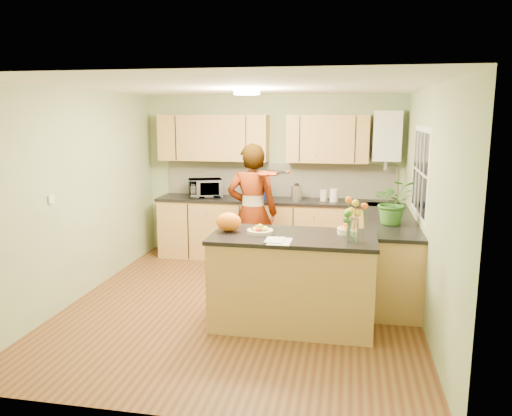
# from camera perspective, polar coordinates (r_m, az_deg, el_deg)

# --- Properties ---
(floor) EXTENTS (4.50, 4.50, 0.00)m
(floor) POSITION_cam_1_polar(r_m,az_deg,el_deg) (5.97, -1.58, -11.03)
(floor) COLOR #582F19
(floor) RESTS_ON ground
(ceiling) EXTENTS (4.00, 4.50, 0.02)m
(ceiling) POSITION_cam_1_polar(r_m,az_deg,el_deg) (5.56, -1.71, 13.67)
(ceiling) COLOR white
(ceiling) RESTS_ON wall_back
(wall_back) EXTENTS (4.00, 0.02, 2.50)m
(wall_back) POSITION_cam_1_polar(r_m,az_deg,el_deg) (7.82, 1.89, 3.63)
(wall_back) COLOR #8D9D70
(wall_back) RESTS_ON floor
(wall_front) EXTENTS (4.00, 0.02, 2.50)m
(wall_front) POSITION_cam_1_polar(r_m,az_deg,el_deg) (3.52, -9.53, -5.31)
(wall_front) COLOR #8D9D70
(wall_front) RESTS_ON floor
(wall_left) EXTENTS (0.02, 4.50, 2.50)m
(wall_left) POSITION_cam_1_polar(r_m,az_deg,el_deg) (6.36, -19.53, 1.39)
(wall_left) COLOR #8D9D70
(wall_left) RESTS_ON floor
(wall_right) EXTENTS (0.02, 4.50, 2.50)m
(wall_right) POSITION_cam_1_polar(r_m,az_deg,el_deg) (5.56, 18.92, 0.16)
(wall_right) COLOR #8D9D70
(wall_right) RESTS_ON floor
(back_counter) EXTENTS (3.64, 0.62, 0.94)m
(back_counter) POSITION_cam_1_polar(r_m,az_deg,el_deg) (7.65, 2.25, -2.46)
(back_counter) COLOR #A57742
(back_counter) RESTS_ON floor
(right_counter) EXTENTS (0.62, 2.24, 0.94)m
(right_counter) POSITION_cam_1_polar(r_m,az_deg,el_deg) (6.53, 14.85, -5.13)
(right_counter) COLOR #A57742
(right_counter) RESTS_ON floor
(splashback) EXTENTS (3.60, 0.02, 0.52)m
(splashback) POSITION_cam_1_polar(r_m,az_deg,el_deg) (7.80, 2.60, 3.24)
(splashback) COLOR silver
(splashback) RESTS_ON back_counter
(upper_cabinets) EXTENTS (3.20, 0.34, 0.70)m
(upper_cabinets) POSITION_cam_1_polar(r_m,az_deg,el_deg) (7.63, 0.40, 7.99)
(upper_cabinets) COLOR #A57742
(upper_cabinets) RESTS_ON wall_back
(boiler) EXTENTS (0.40, 0.30, 0.86)m
(boiler) POSITION_cam_1_polar(r_m,az_deg,el_deg) (7.53, 14.73, 7.96)
(boiler) COLOR white
(boiler) RESTS_ON wall_back
(window_right) EXTENTS (0.01, 1.30, 1.05)m
(window_right) POSITION_cam_1_polar(r_m,az_deg,el_deg) (6.11, 18.24, 3.95)
(window_right) COLOR white
(window_right) RESTS_ON wall_right
(light_switch) EXTENTS (0.02, 0.09, 0.09)m
(light_switch) POSITION_cam_1_polar(r_m,az_deg,el_deg) (5.84, -22.37, 0.91)
(light_switch) COLOR white
(light_switch) RESTS_ON wall_left
(ceiling_lamp) EXTENTS (0.30, 0.30, 0.07)m
(ceiling_lamp) POSITION_cam_1_polar(r_m,az_deg,el_deg) (5.85, -1.06, 13.14)
(ceiling_lamp) COLOR #FFEABF
(ceiling_lamp) RESTS_ON ceiling
(peninsula_island) EXTENTS (1.70, 0.87, 0.98)m
(peninsula_island) POSITION_cam_1_polar(r_m,az_deg,el_deg) (5.32, 4.20, -8.20)
(peninsula_island) COLOR #A57742
(peninsula_island) RESTS_ON floor
(fruit_dish) EXTENTS (0.27, 0.27, 0.10)m
(fruit_dish) POSITION_cam_1_polar(r_m,az_deg,el_deg) (5.23, 0.46, -2.52)
(fruit_dish) COLOR beige
(fruit_dish) RESTS_ON peninsula_island
(orange_bowl) EXTENTS (0.21, 0.21, 0.12)m
(orange_bowl) POSITION_cam_1_polar(r_m,az_deg,el_deg) (5.29, 10.40, -2.39)
(orange_bowl) COLOR beige
(orange_bowl) RESTS_ON peninsula_island
(flower_vase) EXTENTS (0.27, 0.27, 0.51)m
(flower_vase) POSITION_cam_1_polar(r_m,az_deg,el_deg) (4.91, 11.06, -0.05)
(flower_vase) COLOR silver
(flower_vase) RESTS_ON peninsula_island
(orange_bag) EXTENTS (0.29, 0.26, 0.20)m
(orange_bag) POSITION_cam_1_polar(r_m,az_deg,el_deg) (5.33, -3.14, -1.59)
(orange_bag) COLOR orange
(orange_bag) RESTS_ON peninsula_island
(papers) EXTENTS (0.22, 0.30, 0.01)m
(papers) POSITION_cam_1_polar(r_m,az_deg,el_deg) (4.91, 2.72, -3.81)
(papers) COLOR white
(papers) RESTS_ON peninsula_island
(violinist) EXTENTS (0.69, 0.47, 1.84)m
(violinist) POSITION_cam_1_polar(r_m,az_deg,el_deg) (6.63, -0.41, -0.54)
(violinist) COLOR #E1AA89
(violinist) RESTS_ON floor
(violin) EXTENTS (0.58, 0.50, 0.14)m
(violin) POSITION_cam_1_polar(r_m,az_deg,el_deg) (6.29, 0.98, 3.95)
(violin) COLOR #571A05
(violin) RESTS_ON violinist
(microwave) EXTENTS (0.60, 0.50, 0.28)m
(microwave) POSITION_cam_1_polar(r_m,az_deg,el_deg) (7.79, -5.82, 2.29)
(microwave) COLOR white
(microwave) RESTS_ON back_counter
(blue_box) EXTENTS (0.39, 0.34, 0.26)m
(blue_box) POSITION_cam_1_polar(r_m,az_deg,el_deg) (7.56, -0.12, 2.02)
(blue_box) COLOR navy
(blue_box) RESTS_ON back_counter
(kettle) EXTENTS (0.16, 0.16, 0.30)m
(kettle) POSITION_cam_1_polar(r_m,az_deg,el_deg) (7.46, 4.65, 1.81)
(kettle) COLOR silver
(kettle) RESTS_ON back_counter
(jar_cream) EXTENTS (0.13, 0.13, 0.16)m
(jar_cream) POSITION_cam_1_polar(r_m,az_deg,el_deg) (7.47, 7.74, 1.44)
(jar_cream) COLOR beige
(jar_cream) RESTS_ON back_counter
(jar_white) EXTENTS (0.13, 0.13, 0.19)m
(jar_white) POSITION_cam_1_polar(r_m,az_deg,el_deg) (7.42, 8.90, 1.44)
(jar_white) COLOR white
(jar_white) RESTS_ON back_counter
(potted_plant) EXTENTS (0.55, 0.49, 0.53)m
(potted_plant) POSITION_cam_1_polar(r_m,az_deg,el_deg) (6.01, 15.43, 0.68)
(potted_plant) COLOR #377426
(potted_plant) RESTS_ON right_counter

